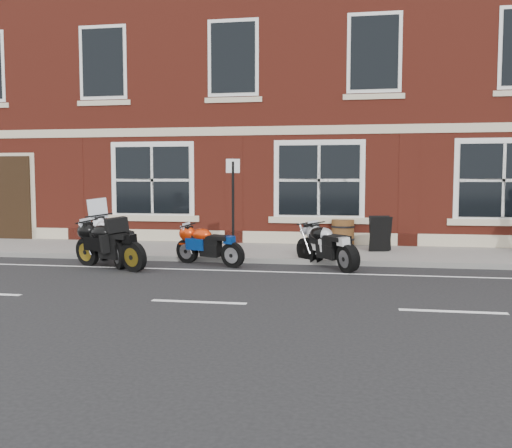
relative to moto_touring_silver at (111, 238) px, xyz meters
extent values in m
plane|color=black|center=(3.17, -0.71, -0.63)|extent=(80.00, 80.00, 0.00)
cube|color=slate|center=(3.17, 2.29, -0.57)|extent=(30.00, 3.00, 0.12)
cube|color=slate|center=(3.17, 0.71, -0.57)|extent=(30.00, 0.16, 0.12)
cube|color=maroon|center=(3.17, 9.79, 5.37)|extent=(24.00, 12.00, 12.00)
cylinder|color=black|center=(-0.45, 0.58, -0.27)|extent=(0.56, 0.65, 0.72)
cylinder|color=black|center=(0.54, -0.70, -0.27)|extent=(0.56, 0.65, 0.72)
cube|color=black|center=(0.01, -0.01, 0.11)|extent=(0.76, 0.87, 0.25)
ellipsoid|color=silver|center=(-0.09, 0.12, 0.25)|extent=(0.70, 0.74, 0.36)
cube|color=black|center=(0.29, -0.37, 0.20)|extent=(0.61, 0.66, 0.11)
cube|color=silver|center=(-0.44, 0.56, 0.66)|extent=(0.40, 0.32, 0.50)
cylinder|color=black|center=(1.76, 0.46, -0.33)|extent=(0.59, 0.34, 0.59)
cylinder|color=black|center=(2.98, -0.06, -0.33)|extent=(0.59, 0.34, 0.59)
cube|color=black|center=(2.33, 0.21, -0.02)|extent=(0.76, 0.49, 0.20)
ellipsoid|color=red|center=(2.20, 0.27, 0.09)|extent=(0.60, 0.50, 0.29)
cube|color=black|center=(2.66, 0.07, 0.05)|extent=(0.56, 0.42, 0.09)
cylinder|color=black|center=(-0.39, -0.36, -0.29)|extent=(0.66, 0.40, 0.67)
cylinder|color=black|center=(0.99, -0.99, -0.29)|extent=(0.66, 0.40, 0.67)
cube|color=black|center=(0.25, -0.65, 0.06)|extent=(0.86, 0.58, 0.23)
ellipsoid|color=black|center=(0.11, -0.59, 0.19)|extent=(0.69, 0.59, 0.33)
cube|color=black|center=(0.63, -0.83, 0.15)|extent=(0.64, 0.49, 0.10)
cylinder|color=black|center=(4.79, 0.82, -0.32)|extent=(0.44, 0.59, 0.62)
cylinder|color=black|center=(5.55, -0.37, -0.32)|extent=(0.44, 0.59, 0.62)
cube|color=black|center=(5.14, 0.26, 0.02)|extent=(0.61, 0.78, 0.21)
ellipsoid|color=#B2B4B8|center=(5.07, 0.39, 0.13)|extent=(0.59, 0.65, 0.31)
cube|color=black|center=(5.35, -0.06, 0.09)|extent=(0.50, 0.59, 0.10)
cylinder|color=black|center=(4.60, 0.81, -0.31)|extent=(0.53, 0.54, 0.63)
cylinder|color=black|center=(5.58, -0.22, -0.31)|extent=(0.53, 0.54, 0.63)
cube|color=black|center=(5.06, 0.33, 0.02)|extent=(0.71, 0.73, 0.22)
ellipsoid|color=black|center=(4.96, 0.44, 0.14)|extent=(0.63, 0.64, 0.31)
cube|color=black|center=(5.33, 0.04, 0.10)|extent=(0.56, 0.57, 0.10)
cylinder|color=#4B3914|center=(5.37, 3.59, -0.14)|extent=(0.63, 0.63, 0.74)
cylinder|color=black|center=(5.37, 3.59, -0.31)|extent=(0.67, 0.67, 0.05)
cylinder|color=black|center=(5.37, 3.59, 0.04)|extent=(0.67, 0.67, 0.05)
cylinder|color=black|center=(2.78, 0.84, 0.65)|extent=(0.06, 0.06, 2.31)
cube|color=silver|center=(2.78, 0.84, 1.70)|extent=(0.32, 0.14, 0.34)
camera|label=1|loc=(5.65, -12.63, 1.40)|focal=40.00mm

